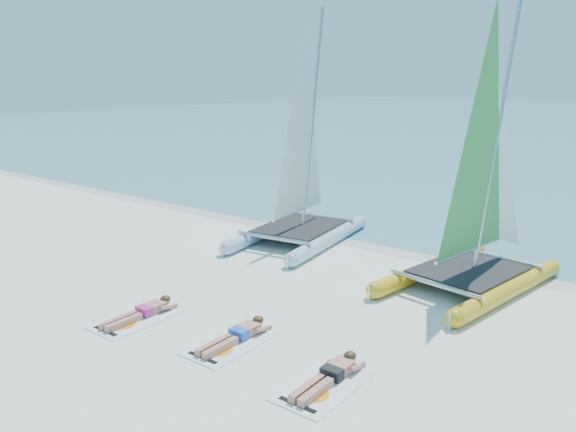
# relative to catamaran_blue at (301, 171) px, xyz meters

# --- Properties ---
(ground) EXTENTS (140.00, 140.00, 0.00)m
(ground) POSITION_rel_catamaran_blue_xyz_m (2.81, -4.53, -2.17)
(ground) COLOR white
(ground) RESTS_ON ground
(wet_sand_strip) EXTENTS (140.00, 1.40, 0.01)m
(wet_sand_strip) POSITION_rel_catamaran_blue_xyz_m (2.81, 0.97, -2.17)
(wet_sand_strip) COLOR silver
(wet_sand_strip) RESTS_ON ground
(catamaran_blue) EXTENTS (3.23, 5.62, 7.28)m
(catamaran_blue) POSITION_rel_catamaran_blue_xyz_m (0.00, 0.00, 0.00)
(catamaran_blue) COLOR #A0C2D3
(catamaran_blue) RESTS_ON ground
(catamaran_yellow) EXTENTS (3.32, 5.69, 7.06)m
(catamaran_yellow) POSITION_rel_catamaran_blue_xyz_m (5.73, -0.30, 0.05)
(catamaran_yellow) COLOR yellow
(catamaran_yellow) RESTS_ON ground
(towel_a) EXTENTS (1.00, 1.85, 0.02)m
(towel_a) POSITION_rel_catamaran_blue_xyz_m (0.78, -6.96, -2.16)
(towel_a) COLOR white
(towel_a) RESTS_ON ground
(sunbather_a) EXTENTS (0.37, 1.73, 0.26)m
(sunbather_a) POSITION_rel_catamaran_blue_xyz_m (0.78, -6.76, -2.06)
(sunbather_a) COLOR tan
(sunbather_a) RESTS_ON towel_a
(towel_b) EXTENTS (1.00, 1.85, 0.02)m
(towel_b) POSITION_rel_catamaran_blue_xyz_m (3.12, -6.55, -2.16)
(towel_b) COLOR white
(towel_b) RESTS_ON ground
(sunbather_b) EXTENTS (0.37, 1.73, 0.26)m
(sunbather_b) POSITION_rel_catamaran_blue_xyz_m (3.12, -6.36, -2.06)
(sunbather_b) COLOR tan
(sunbather_b) RESTS_ON towel_b
(towel_c) EXTENTS (1.00, 1.85, 0.02)m
(towel_c) POSITION_rel_catamaran_blue_xyz_m (5.38, -6.72, -2.16)
(towel_c) COLOR white
(towel_c) RESTS_ON ground
(sunbather_c) EXTENTS (0.37, 1.73, 0.26)m
(sunbather_c) POSITION_rel_catamaran_blue_xyz_m (5.38, -6.53, -2.06)
(sunbather_c) COLOR tan
(sunbather_c) RESTS_ON towel_c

